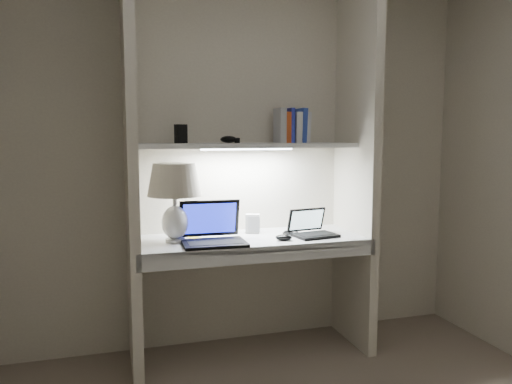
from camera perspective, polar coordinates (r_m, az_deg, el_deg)
name	(u,v)px	position (r m, az deg, el deg)	size (l,w,h in m)	color
back_wall	(240,160)	(3.38, -1.85, 3.71)	(3.20, 0.01, 2.50)	beige
alcove_panel_left	(131,164)	(3.00, -14.10, 3.16)	(0.06, 0.55, 2.50)	beige
alcove_panel_right	(356,160)	(3.39, 11.40, 3.59)	(0.06, 0.55, 2.50)	beige
desk	(251,240)	(3.18, -0.55, -5.55)	(1.40, 0.55, 0.04)	white
desk_apron	(263,254)	(2.95, 0.86, -7.13)	(1.46, 0.03, 0.10)	silver
shelf	(247,145)	(3.21, -1.03, 5.35)	(1.40, 0.36, 0.03)	silver
strip_light	(247,149)	(3.21, -1.03, 4.95)	(0.60, 0.04, 0.01)	white
table_lamp	(174,189)	(3.03, -9.30, 0.33)	(0.33, 0.33, 0.48)	white
laptop_main	(212,234)	(3.02, -5.00, -4.75)	(0.38, 0.33, 0.25)	black
laptop_netbook	(312,230)	(3.24, 6.43, -4.28)	(0.30, 0.27, 0.17)	black
speaker	(253,224)	(3.30, -0.39, -3.63)	(0.09, 0.06, 0.13)	silver
mouse	(284,238)	(3.09, 3.19, -5.22)	(0.10, 0.07, 0.04)	black
cable_coil	(291,232)	(3.33, 4.02, -4.59)	(0.10, 0.10, 0.01)	black
sticky_note	(193,237)	(3.20, -7.17, -5.16)	(0.06, 0.06, 0.00)	gold
book_row	(292,127)	(3.35, 4.11, 7.48)	(0.22, 0.15, 0.23)	silver
shelf_box	(181,134)	(3.16, -8.59, 6.59)	(0.07, 0.05, 0.12)	black
shelf_gadget	(229,139)	(3.18, -3.15, 6.02)	(0.11, 0.08, 0.05)	black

